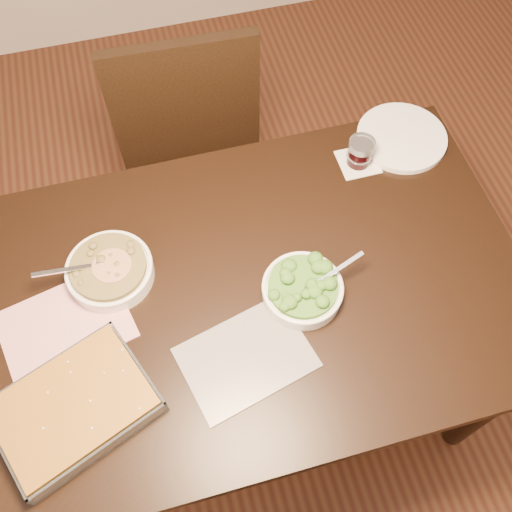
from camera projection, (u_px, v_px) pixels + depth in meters
ground at (252, 380)px, 2.07m from camera, size 4.00×4.00×0.00m
table at (250, 303)px, 1.51m from camera, size 1.40×0.90×0.75m
magazine_a at (65, 325)px, 1.37m from camera, size 0.34×0.28×0.01m
magazine_b at (246, 358)px, 1.33m from camera, size 0.33×0.27×0.01m
coaster at (358, 162)px, 1.62m from camera, size 0.11×0.11×0.00m
stew_bowl at (110, 270)px, 1.41m from camera, size 0.24×0.22×0.08m
broccoli_bowl at (302, 289)px, 1.39m from camera, size 0.23×0.20×0.08m
baking_dish at (75, 407)px, 1.24m from camera, size 0.40×0.35×0.06m
wine_tumbler at (360, 152)px, 1.58m from camera, size 0.07×0.07×0.08m
dinner_plate at (402, 137)px, 1.66m from camera, size 0.26×0.26×0.02m
chair_far at (186, 122)px, 1.97m from camera, size 0.48×0.48×0.98m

